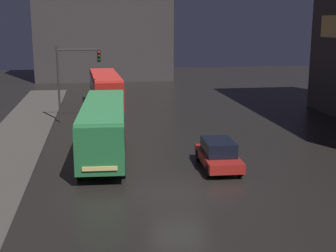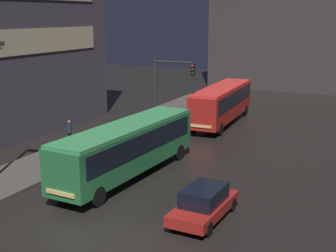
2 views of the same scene
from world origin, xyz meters
TOP-DOWN VIEW (x-y plane):
  - ground_plane at (0.00, 0.00)m, footprint 120.00×120.00m
  - sidewalk_left at (-9.00, 10.00)m, footprint 4.00×48.00m
  - building_far_backdrop at (-2.40, 47.30)m, footprint 18.07×12.00m
  - bus_near at (-3.25, 6.88)m, footprint 3.02×11.53m
  - bus_far at (-2.84, 22.05)m, footprint 2.82×10.98m
  - car_taxi at (2.77, 3.38)m, footprint 1.98×4.41m
  - traffic_light_main at (-5.32, 16.72)m, footprint 3.39×0.35m

SIDE VIEW (x-z plane):
  - ground_plane at x=0.00m, z-range 0.00..0.00m
  - sidewalk_left at x=-9.00m, z-range 0.00..0.15m
  - car_taxi at x=2.77m, z-range 0.01..1.55m
  - bus_near at x=-3.25m, z-range 0.36..3.45m
  - bus_far at x=-2.84m, z-range 0.37..3.56m
  - traffic_light_main at x=-5.32m, z-range 1.07..7.02m
  - building_far_backdrop at x=-2.40m, z-range 0.00..20.96m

